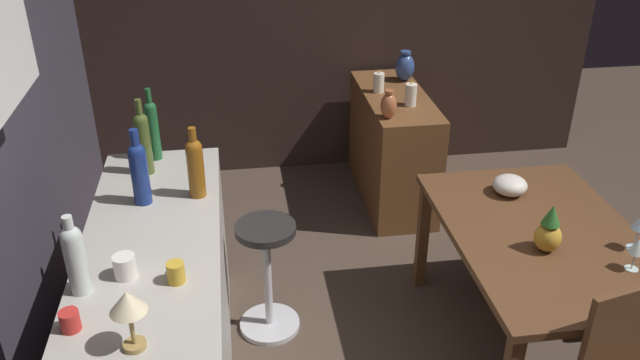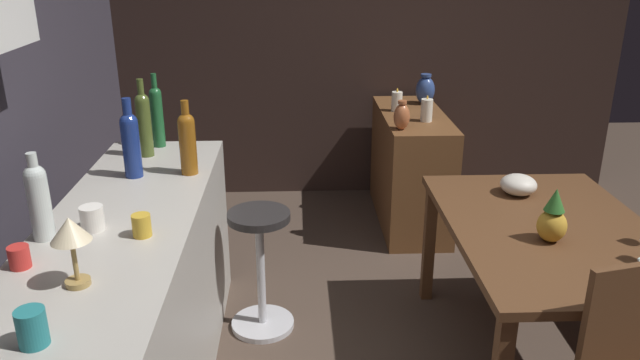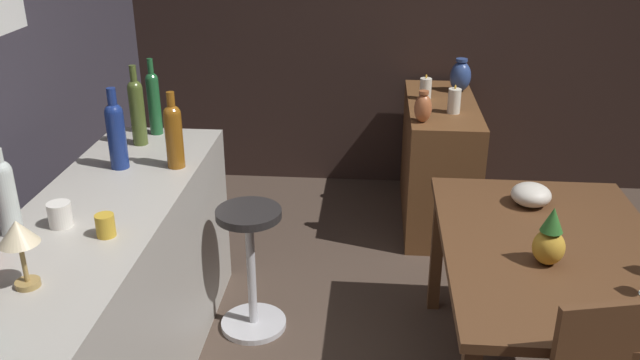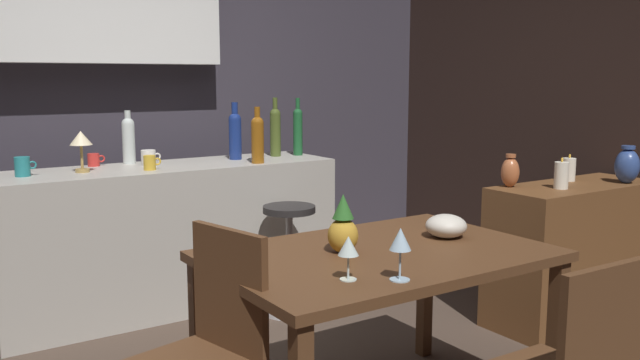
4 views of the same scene
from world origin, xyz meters
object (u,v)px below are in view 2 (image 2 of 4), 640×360
wine_bottle_cobalt (131,141)px  wine_bottle_green (157,114)px  dining_table (550,243)px  wine_bottle_olive (144,121)px  cup_teal (32,327)px  bar_stool (261,268)px  fruit_bowl (518,185)px  cup_white (92,218)px  cup_mustard (142,225)px  cup_red (20,257)px  pineapple_centerpiece (553,219)px  wine_bottle_clear (39,198)px  pillar_candle_tall (397,101)px  wine_bottle_amber (187,140)px  sideboard_cabinet (410,168)px  counter_lamp (71,235)px  pillar_candle_short (427,110)px  vase_copper (401,116)px  vase_ceramic_blue (425,90)px

wine_bottle_cobalt → wine_bottle_green: 0.47m
wine_bottle_green → dining_table: bearing=-112.3°
wine_bottle_olive → cup_teal: bearing=-178.1°
bar_stool → dining_table: bearing=-105.5°
fruit_bowl → cup_white: 2.03m
cup_mustard → cup_teal: bearing=168.3°
fruit_bowl → cup_red: size_ratio=1.72×
dining_table → wine_bottle_olive: bearing=72.3°
pineapple_centerpiece → cup_teal: bearing=116.1°
wine_bottle_clear → pillar_candle_tall: wine_bottle_clear is taller
cup_teal → pillar_candle_tall: cup_teal is taller
dining_table → wine_bottle_amber: 1.74m
wine_bottle_cobalt → cup_teal: size_ratio=3.25×
pineapple_centerpiece → bar_stool: bearing=68.3°
sideboard_cabinet → wine_bottle_amber: bearing=135.9°
wine_bottle_cobalt → wine_bottle_clear: size_ratio=1.13×
counter_lamp → pillar_candle_short: (2.22, -1.59, -0.18)m
sideboard_cabinet → cup_red: size_ratio=10.39×
fruit_bowl → wine_bottle_amber: bearing=92.1°
bar_stool → wine_bottle_olive: wine_bottle_olive is taller
wine_bottle_clear → cup_teal: 0.71m
pillar_candle_short → vase_copper: size_ratio=0.93×
wine_bottle_amber → pillar_candle_tall: (1.47, -1.23, -0.18)m
wine_bottle_olive → wine_bottle_clear: bearing=170.4°
pineapple_centerpiece → cup_mustard: size_ratio=2.27×
pineapple_centerpiece → pillar_candle_tall: size_ratio=1.46×
sideboard_cabinet → cup_white: size_ratio=8.84×
wine_bottle_cobalt → wine_bottle_olive: (0.31, 0.01, 0.01)m
dining_table → wine_bottle_cobalt: bearing=81.0°
pillar_candle_tall → bar_stool: bearing=147.3°
vase_copper → wine_bottle_green: bearing=111.1°
wine_bottle_olive → cup_teal: wine_bottle_olive is taller
cup_red → counter_lamp: (-0.13, -0.23, 0.14)m
sideboard_cabinet → cup_mustard: size_ratio=10.37×
fruit_bowl → bar_stool: bearing=91.0°
cup_teal → counter_lamp: size_ratio=0.49×
cup_red → cup_mustard: cup_mustard is taller
wine_bottle_green → wine_bottle_clear: size_ratio=1.19×
wine_bottle_clear → pillar_candle_tall: size_ratio=2.04×
wine_bottle_amber → counter_lamp: (-1.04, 0.20, 0.01)m
fruit_bowl → wine_bottle_olive: wine_bottle_olive is taller
cup_teal → vase_ceramic_blue: (3.03, -1.69, -0.03)m
wine_bottle_cobalt → counter_lamp: wine_bottle_cobalt is taller
dining_table → wine_bottle_clear: size_ratio=4.04×
wine_bottle_clear → dining_table: bearing=-80.3°
pineapple_centerpiece → wine_bottle_amber: wine_bottle_amber is taller
fruit_bowl → cup_mustard: bearing=113.5°
wine_bottle_amber → cup_mustard: wine_bottle_amber is taller
wine_bottle_clear → cup_red: size_ratio=3.18×
cup_mustard → vase_ceramic_blue: size_ratio=0.47×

